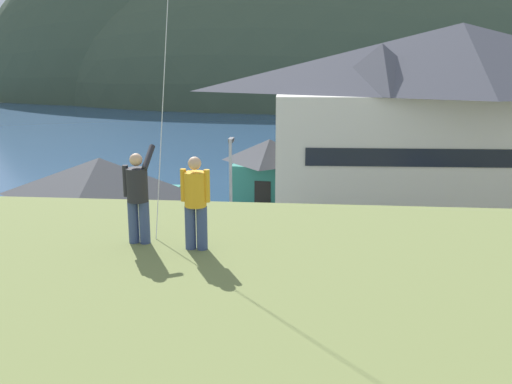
{
  "coord_description": "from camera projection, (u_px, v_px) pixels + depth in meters",
  "views": [
    {
      "loc": [
        1.32,
        -18.64,
        10.47
      ],
      "look_at": [
        -1.34,
        9.0,
        3.81
      ],
      "focal_mm": 40.68,
      "sensor_mm": 36.0,
      "label": 1
    }
  ],
  "objects": [
    {
      "name": "storage_shed_waterside",
      "position": [
        269.0,
        171.0,
        40.76
      ],
      "size": [
        5.55,
        5.57,
        4.65
      ],
      "color": "#338475",
      "rests_on": "ground"
    },
    {
      "name": "harbor_lodge",
      "position": [
        457.0,
        113.0,
        38.8
      ],
      "size": [
        25.95,
        12.01,
        12.4
      ],
      "color": "beige",
      "rests_on": "ground"
    },
    {
      "name": "person_companion",
      "position": [
        195.0,
        200.0,
        10.58
      ],
      "size": [
        0.55,
        0.4,
        1.74
      ],
      "color": "#384770",
      "rests_on": "grassy_hill_foreground"
    },
    {
      "name": "parked_car_back_row_left",
      "position": [
        208.0,
        266.0,
        26.31
      ],
      "size": [
        4.28,
        2.22,
        1.82
      ],
      "color": "silver",
      "rests_on": "parking_lot_pad"
    },
    {
      "name": "far_hill_west_ridge",
      "position": [
        205.0,
        98.0,
        137.69
      ],
      "size": [
        109.5,
        49.62,
        82.51
      ],
      "primitive_type": "ellipsoid",
      "color": "#3D4C38",
      "rests_on": "ground"
    },
    {
      "name": "far_hill_east_peak",
      "position": [
        321.0,
        100.0,
        134.19
      ],
      "size": [
        127.42,
        70.37,
        72.66
      ],
      "primitive_type": "ellipsoid",
      "color": "#3D4C38",
      "rests_on": "ground"
    },
    {
      "name": "parking_light_pole",
      "position": [
        231.0,
        187.0,
        30.24
      ],
      "size": [
        0.24,
        0.78,
        6.11
      ],
      "color": "#ADADB2",
      "rests_on": "parking_lot_pad"
    },
    {
      "name": "parked_car_back_row_right",
      "position": [
        117.0,
        322.0,
        20.79
      ],
      "size": [
        4.34,
        2.34,
        1.82
      ],
      "color": "black",
      "rests_on": "parking_lot_pad"
    },
    {
      "name": "parked_car_mid_row_center",
      "position": [
        335.0,
        264.0,
        26.56
      ],
      "size": [
        4.34,
        2.35,
        1.82
      ],
      "color": "navy",
      "rests_on": "parking_lot_pad"
    },
    {
      "name": "moored_boat_wharfside",
      "position": [
        258.0,
        168.0,
        50.58
      ],
      "size": [
        2.12,
        6.11,
        2.16
      ],
      "color": "#A8A399",
      "rests_on": "ground"
    },
    {
      "name": "ground_plane",
      "position": [
        269.0,
        355.0,
        20.61
      ],
      "size": [
        600.0,
        600.0,
        0.0
      ],
      "primitive_type": "plane",
      "color": "#66604C"
    },
    {
      "name": "parked_car_mid_row_far",
      "position": [
        316.0,
        327.0,
        20.47
      ],
      "size": [
        4.26,
        2.16,
        1.82
      ],
      "color": "silver",
      "rests_on": "parking_lot_pad"
    },
    {
      "name": "parked_car_front_row_red",
      "position": [
        463.0,
        268.0,
        26.07
      ],
      "size": [
        4.3,
        2.25,
        1.82
      ],
      "color": "silver",
      "rests_on": "parking_lot_pad"
    },
    {
      "name": "wharf_dock",
      "position": [
        297.0,
        165.0,
        53.93
      ],
      "size": [
        3.2,
        14.02,
        0.7
      ],
      "color": "#70604C",
      "rests_on": "ground"
    },
    {
      "name": "bay_water",
      "position": [
        302.0,
        132.0,
        78.68
      ],
      "size": [
        360.0,
        84.0,
        0.03
      ],
      "primitive_type": "cube",
      "color": "navy",
      "rests_on": "ground"
    },
    {
      "name": "person_kite_flyer",
      "position": [
        138.0,
        195.0,
        10.93
      ],
      "size": [
        0.54,
        0.65,
        1.86
      ],
      "color": "#384770",
      "rests_on": "grassy_hill_foreground"
    },
    {
      "name": "parking_lot_pad",
      "position": [
        278.0,
        297.0,
        25.44
      ],
      "size": [
        40.0,
        20.0,
        0.1
      ],
      "primitive_type": "cube",
      "color": "gray",
      "rests_on": "ground"
    },
    {
      "name": "storage_shed_near_lot",
      "position": [
        102.0,
        212.0,
        28.36
      ],
      "size": [
        7.49,
        6.05,
        5.6
      ],
      "color": "#338475",
      "rests_on": "ground"
    }
  ]
}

